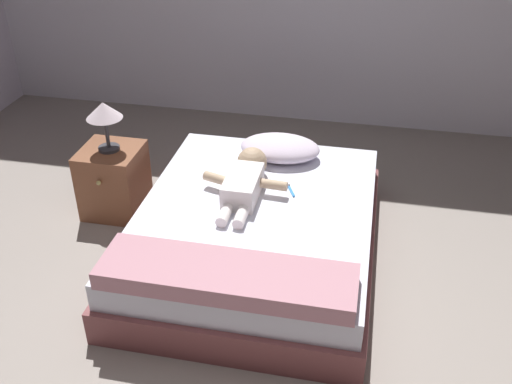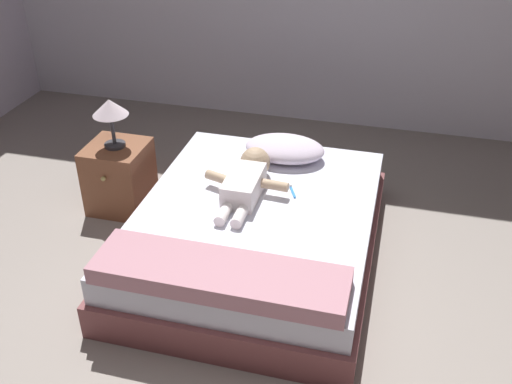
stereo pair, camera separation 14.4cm
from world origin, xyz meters
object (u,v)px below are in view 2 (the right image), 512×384
at_px(pillow, 285,149).
at_px(nightstand, 120,177).
at_px(toothbrush, 292,191).
at_px(lamp, 110,110).
at_px(baby, 247,179).
at_px(bed, 256,233).

xyz_separation_m(pillow, nightstand, (-1.04, -0.30, -0.20)).
height_order(toothbrush, lamp, lamp).
distance_m(baby, lamp, 0.97).
xyz_separation_m(pillow, toothbrush, (0.13, -0.40, -0.06)).
xyz_separation_m(pillow, baby, (-0.13, -0.45, 0.01)).
bearing_deg(toothbrush, lamp, 175.24).
bearing_deg(baby, nightstand, 170.85).
relative_size(bed, nightstand, 3.79).
relative_size(baby, lamp, 2.11).
xyz_separation_m(toothbrush, nightstand, (-1.18, 0.10, -0.14)).
bearing_deg(baby, lamp, 170.85).
bearing_deg(bed, pillow, 86.96).
xyz_separation_m(baby, toothbrush, (0.26, 0.05, -0.07)).
distance_m(nightstand, lamp, 0.48).
height_order(pillow, baby, baby).
bearing_deg(pillow, bed, -93.04).
xyz_separation_m(baby, lamp, (-0.92, 0.15, 0.27)).
height_order(bed, toothbrush, toothbrush).
relative_size(pillow, baby, 0.76).
height_order(bed, nightstand, nightstand).
xyz_separation_m(bed, toothbrush, (0.17, 0.21, 0.19)).
distance_m(bed, baby, 0.32).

